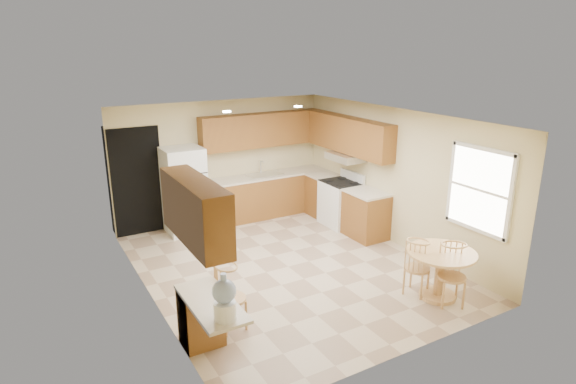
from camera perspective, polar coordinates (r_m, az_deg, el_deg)
floor at (r=8.16m, az=0.02°, el=-8.83°), size 5.50×5.50×0.00m
ceiling at (r=7.41m, az=0.02°, el=8.81°), size 4.50×5.50×0.02m
wall_back at (r=10.08m, az=-7.84°, el=3.66°), size 4.50×0.02×2.50m
wall_front at (r=5.64m, az=14.26°, el=-7.77°), size 4.50×0.02×2.50m
wall_left at (r=6.91m, az=-16.38°, el=-3.25°), size 0.02×5.50×2.50m
wall_right at (r=8.99m, az=12.54°, el=1.74°), size 0.02×5.50×2.50m
doorway at (r=9.62m, az=-17.42°, el=1.14°), size 0.90×0.02×2.10m
base_cab_back at (r=10.39m, az=-2.56°, el=-0.45°), size 2.75×0.60×0.87m
counter_back at (r=10.26m, az=-2.60°, el=1.97°), size 2.75×0.63×0.04m
base_cab_right_a at (r=10.43m, az=4.20°, el=-0.41°), size 0.60×0.59×0.87m
counter_right_a at (r=10.30m, az=4.25°, el=2.00°), size 0.63×0.59×0.04m
base_cab_right_b at (r=9.33m, az=9.21°, el=-2.75°), size 0.60×0.80×0.87m
counter_right_b at (r=9.18m, az=9.34°, el=-0.08°), size 0.63×0.80×0.04m
upper_cab_back at (r=10.17m, az=-3.02°, el=7.37°), size 2.75×0.33×0.70m
upper_cab_right at (r=9.66m, az=7.21°, el=6.73°), size 0.33×2.42×0.70m
upper_cab_left at (r=5.30m, az=-10.92°, el=-2.20°), size 0.33×1.40×0.70m
sink at (r=10.25m, az=-2.72°, el=2.07°), size 0.78×0.44×0.01m
range_hood at (r=9.67m, az=6.82°, el=4.16°), size 0.50×0.76×0.14m
desk_pedestal at (r=6.20m, az=-10.26°, el=-14.41°), size 0.48×0.42×0.72m
desk_top at (r=5.69m, az=-9.12°, el=-12.86°), size 0.50×1.20×0.04m
window at (r=7.70m, az=21.77°, el=0.26°), size 0.06×1.12×1.30m
can_light_a at (r=8.26m, az=-7.27°, el=9.43°), size 0.14×0.14×0.02m
can_light_b at (r=8.89m, az=1.19°, el=10.11°), size 0.14×0.14×0.02m
refrigerator at (r=9.56m, az=-12.20°, el=0.17°), size 0.75×0.73×1.69m
stove at (r=9.88m, az=6.27°, el=-1.27°), size 0.65×0.76×1.09m
dining_table at (r=7.38m, az=17.58°, el=-8.54°), size 0.99×0.99×0.73m
chair_table_a at (r=7.33m, az=15.57°, el=-8.16°), size 0.38×0.49×0.86m
chair_table_b at (r=7.17m, az=19.45°, el=-8.88°), size 0.40×0.46×0.90m
chair_desk at (r=6.27m, az=-6.52°, el=-11.82°), size 0.40×0.52×0.91m
water_crock at (r=5.22m, az=-7.54°, el=-12.44°), size 0.26×0.26×0.53m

